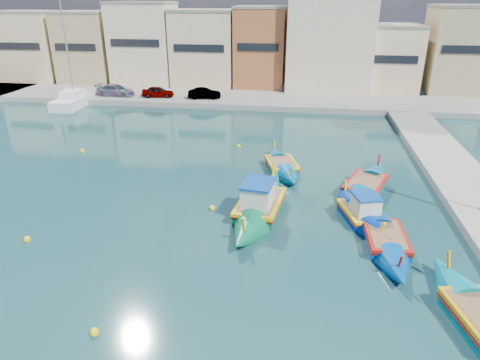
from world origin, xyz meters
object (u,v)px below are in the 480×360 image
(luzzu_blue_cabin, at_px, (361,214))
(luzzu_green, at_px, (282,167))
(luzzu_cyan_mid, at_px, (365,187))
(yacht_north, at_px, (81,98))
(luzzu_turquoise_cabin, at_px, (260,206))
(church_block, at_px, (330,23))
(luzzu_blue_south, at_px, (385,241))

(luzzu_blue_cabin, height_order, luzzu_green, luzzu_blue_cabin)
(luzzu_blue_cabin, bearing_deg, luzzu_green, 125.57)
(luzzu_cyan_mid, xyz_separation_m, yacht_north, (-29.89, 20.36, 0.21))
(luzzu_blue_cabin, bearing_deg, luzzu_turquoise_cabin, -179.78)
(church_block, height_order, luzzu_blue_cabin, church_block)
(luzzu_blue_south, bearing_deg, church_block, 92.84)
(luzzu_turquoise_cabin, relative_size, luzzu_green, 1.36)
(luzzu_blue_south, bearing_deg, luzzu_green, 121.75)
(luzzu_turquoise_cabin, height_order, luzzu_green, luzzu_turquoise_cabin)
(church_block, height_order, yacht_north, church_block)
(luzzu_cyan_mid, height_order, luzzu_green, luzzu_cyan_mid)
(luzzu_turquoise_cabin, bearing_deg, church_block, 82.47)
(luzzu_cyan_mid, xyz_separation_m, luzzu_green, (-5.47, 2.83, -0.02))
(luzzu_cyan_mid, height_order, luzzu_blue_south, luzzu_cyan_mid)
(yacht_north, bearing_deg, luzzu_turquoise_cabin, -45.79)
(church_block, height_order, luzzu_blue_south, church_block)
(luzzu_blue_south, bearing_deg, yacht_north, 138.39)
(luzzu_cyan_mid, bearing_deg, luzzu_blue_cabin, -99.62)
(church_block, xyz_separation_m, luzzu_cyan_mid, (1.62, -31.35, -8.14))
(luzzu_cyan_mid, bearing_deg, luzzu_green, 152.64)
(luzzu_turquoise_cabin, xyz_separation_m, luzzu_cyan_mid, (6.28, 3.91, -0.12))
(luzzu_cyan_mid, distance_m, luzzu_blue_south, 6.43)
(church_block, bearing_deg, luzzu_cyan_mid, -87.05)
(luzzu_green, height_order, yacht_north, yacht_north)
(yacht_north, bearing_deg, luzzu_blue_cabin, -39.68)
(luzzu_green, bearing_deg, luzzu_cyan_mid, -27.36)
(luzzu_blue_south, distance_m, yacht_north, 40.33)
(luzzu_cyan_mid, relative_size, luzzu_green, 1.18)
(church_block, distance_m, luzzu_blue_cabin, 36.17)
(luzzu_turquoise_cabin, bearing_deg, luzzu_green, 83.11)
(yacht_north, bearing_deg, luzzu_cyan_mid, -34.26)
(church_block, distance_m, luzzu_turquoise_cabin, 36.46)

